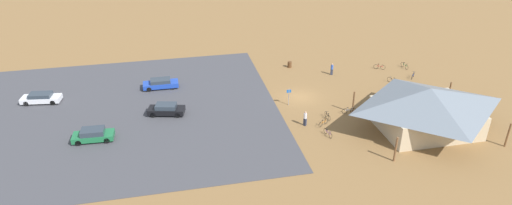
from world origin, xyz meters
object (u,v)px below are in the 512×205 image
(bicycle_green_trailside, at_px, (405,66))
(car_blue_back_corner, at_px, (161,83))
(bicycle_orange_near_porch, at_px, (323,123))
(car_white_far_end, at_px, (41,98))
(bike_pavilion, at_px, (428,106))
(bicycle_white_by_bin, at_px, (349,111))
(trash_bin, at_px, (290,65))
(visitor_crossing_yard, at_px, (332,69))
(bicycle_red_edge_north, at_px, (379,67))
(visitor_at_bikes, at_px, (305,118))
(bicycle_black_yard_right, at_px, (328,116))
(car_green_inner_stall, at_px, (93,135))
(bicycle_purple_yard_left, at_px, (328,133))
(car_black_near_entry, at_px, (166,109))
(bicycle_blue_edge_south, at_px, (413,76))
(bicycle_silver_near_sign, at_px, (393,80))
(lot_sign, at_px, (289,95))

(bicycle_green_trailside, relative_size, car_blue_back_corner, 0.39)
(bicycle_orange_near_porch, xyz_separation_m, car_white_far_end, (32.68, -12.82, 0.34))
(bike_pavilion, relative_size, bicycle_white_by_bin, 7.58)
(trash_bin, xyz_separation_m, visitor_crossing_yard, (-5.14, 3.87, 0.45))
(bicycle_red_edge_north, distance_m, visitor_at_bikes, 20.73)
(car_white_far_end, bearing_deg, bicycle_orange_near_porch, 158.58)
(bicycle_black_yard_right, bearing_deg, car_green_inner_stall, -1.62)
(car_blue_back_corner, bearing_deg, car_white_far_end, 4.69)
(bicycle_black_yard_right, relative_size, visitor_at_bikes, 0.92)
(bicycle_black_yard_right, xyz_separation_m, car_green_inner_stall, (26.38, -0.75, 0.37))
(bicycle_purple_yard_left, xyz_separation_m, bicycle_white_by_bin, (-4.28, -4.37, 0.01))
(car_white_far_end, bearing_deg, car_blue_back_corner, -175.31)
(bicycle_red_edge_north, distance_m, car_blue_back_corner, 31.63)
(bike_pavilion, bearing_deg, bicycle_orange_near_porch, -15.41)
(trash_bin, relative_size, car_blue_back_corner, 0.19)
(bicycle_purple_yard_left, bearing_deg, car_black_near_entry, -26.69)
(bicycle_blue_edge_south, height_order, visitor_crossing_yard, visitor_crossing_yard)
(visitor_at_bikes, bearing_deg, trash_bin, -100.15)
(bicycle_black_yard_right, height_order, bicycle_blue_edge_south, bicycle_blue_edge_south)
(car_green_inner_stall, bearing_deg, visitor_crossing_yard, -160.17)
(bicycle_silver_near_sign, distance_m, visitor_crossing_yard, 8.50)
(bicycle_black_yard_right, xyz_separation_m, car_white_far_end, (33.72, -11.43, 0.34))
(bicycle_purple_yard_left, bearing_deg, bicycle_black_yard_right, -109.74)
(bike_pavilion, relative_size, bicycle_green_trailside, 7.43)
(bicycle_white_by_bin, height_order, visitor_crossing_yard, visitor_crossing_yard)
(bicycle_white_by_bin, height_order, visitor_at_bikes, visitor_at_bikes)
(lot_sign, height_order, car_blue_back_corner, lot_sign)
(car_blue_back_corner, height_order, visitor_crossing_yard, visitor_crossing_yard)
(bicycle_silver_near_sign, height_order, car_white_far_end, car_white_far_end)
(bike_pavilion, bearing_deg, bicycle_blue_edge_south, -114.75)
(bike_pavilion, relative_size, visitor_at_bikes, 7.33)
(visitor_crossing_yard, height_order, visitor_at_bikes, visitor_at_bikes)
(bicycle_silver_near_sign, relative_size, car_white_far_end, 0.28)
(bicycle_red_edge_north, bearing_deg, car_white_far_end, 1.32)
(car_white_far_end, xyz_separation_m, visitor_crossing_yard, (-38.80, -0.67, 0.20))
(bicycle_blue_edge_south, relative_size, car_white_far_end, 0.26)
(car_green_inner_stall, relative_size, car_white_far_end, 0.89)
(bicycle_green_trailside, relative_size, visitor_crossing_yard, 1.04)
(lot_sign, distance_m, visitor_at_bikes, 5.34)
(bicycle_orange_near_porch, bearing_deg, car_green_inner_stall, -4.83)
(trash_bin, height_order, car_white_far_end, car_white_far_end)
(bicycle_white_by_bin, relative_size, car_white_far_end, 0.36)
(bicycle_orange_near_porch, distance_m, bicycle_white_by_bin, 4.53)
(bicycle_blue_edge_south, height_order, car_green_inner_stall, car_green_inner_stall)
(car_white_far_end, bearing_deg, bicycle_white_by_bin, 163.74)
(bike_pavilion, distance_m, visitor_at_bikes, 13.56)
(car_green_inner_stall, height_order, car_white_far_end, car_green_inner_stall)
(bike_pavilion, bearing_deg, car_white_far_end, -19.96)
(bicycle_purple_yard_left, bearing_deg, trash_bin, -93.65)
(bicycle_orange_near_porch, relative_size, bicycle_white_by_bin, 0.82)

